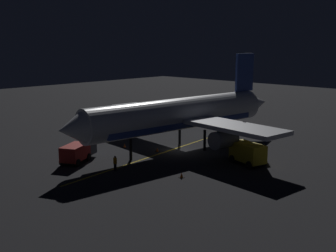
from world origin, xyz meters
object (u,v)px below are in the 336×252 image
baggage_truck (78,152)px  traffic_cone_near_left (157,150)px  traffic_cone_near_right (125,146)px  catering_truck (244,153)px  ground_crew_worker (115,163)px  traffic_cone_under_wing (182,175)px  airliner (182,115)px

baggage_truck → traffic_cone_near_left: 10.40m
traffic_cone_near_left → traffic_cone_near_right: (4.83, 1.40, 0.00)m
catering_truck → traffic_cone_near_left: bearing=16.2°
baggage_truck → ground_crew_worker: (-6.15, -0.60, -0.26)m
traffic_cone_near_right → traffic_cone_under_wing: size_ratio=1.00×
traffic_cone_near_right → ground_crew_worker: bearing=133.8°
airliner → traffic_cone_near_left: (1.42, 3.17, -4.37)m
catering_truck → traffic_cone_under_wing: size_ratio=11.74×
baggage_truck → ground_crew_worker: 6.19m
catering_truck → traffic_cone_near_right: size_ratio=11.74×
catering_truck → traffic_cone_near_right: (15.96, 4.64, -1.03)m
baggage_truck → traffic_cone_near_left: baggage_truck is taller
baggage_truck → traffic_cone_near_right: baggage_truck is taller
ground_crew_worker → traffic_cone_near_right: (7.41, -7.73, -0.64)m
airliner → traffic_cone_near_right: 8.89m
traffic_cone_near_right → baggage_truck: bearing=98.6°
traffic_cone_near_right → traffic_cone_under_wing: bearing=162.7°
airliner → traffic_cone_under_wing: 12.82m
airliner → catering_truck: size_ratio=5.45×
traffic_cone_near_left → ground_crew_worker: bearing=105.8°
traffic_cone_near_left → traffic_cone_under_wing: bearing=148.2°
traffic_cone_near_right → airliner: bearing=-143.9°
airliner → traffic_cone_near_left: bearing=65.8°
ground_crew_worker → traffic_cone_under_wing: (-6.85, -3.28, -0.64)m
traffic_cone_near_left → traffic_cone_near_right: same height
baggage_truck → traffic_cone_near_right: (1.26, -8.33, -0.89)m
catering_truck → traffic_cone_near_right: bearing=16.2°
baggage_truck → catering_truck: (-14.70, -12.97, 0.14)m
airliner → ground_crew_worker: airliner is taller
ground_crew_worker → traffic_cone_under_wing: ground_crew_worker is taller
catering_truck → traffic_cone_near_left: (11.13, 3.24, -1.03)m
airliner → traffic_cone_near_left: 5.58m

